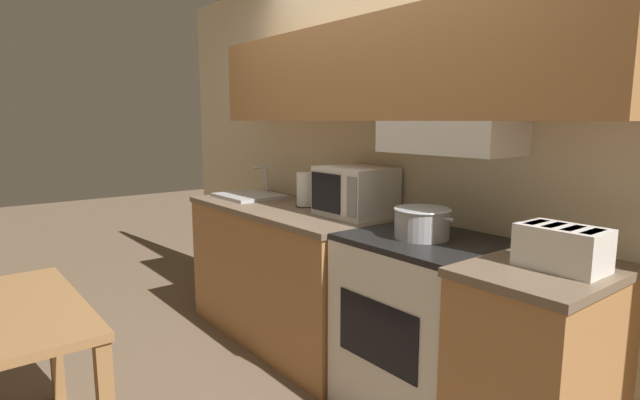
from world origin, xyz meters
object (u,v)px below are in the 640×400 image
at_px(cooking_pot, 422,222).
at_px(paper_towel_roll, 306,190).
at_px(toaster, 562,247).
at_px(sink_basin, 249,195).
at_px(microwave, 355,191).
at_px(stove_range, 422,327).

xyz_separation_m(cooking_pot, paper_towel_roll, (-1.07, 0.10, 0.03)).
bearing_deg(toaster, cooking_pot, -177.79).
distance_m(toaster, sink_basin, 2.32).
xyz_separation_m(microwave, toaster, (1.31, -0.12, -0.06)).
distance_m(stove_range, microwave, 0.89).
xyz_separation_m(stove_range, sink_basin, (-1.66, -0.01, 0.48)).
bearing_deg(stove_range, toaster, 0.39).
xyz_separation_m(sink_basin, paper_towel_roll, (0.58, 0.09, 0.10)).
relative_size(toaster, sink_basin, 0.70).
xyz_separation_m(stove_range, cooking_pot, (-0.00, -0.02, 0.54)).
relative_size(toaster, paper_towel_roll, 1.42).
bearing_deg(toaster, paper_towel_roll, 177.71).
bearing_deg(toaster, microwave, 174.81).
bearing_deg(cooking_pot, stove_range, 86.20).
relative_size(stove_range, cooking_pot, 2.60).
distance_m(microwave, toaster, 1.31).
bearing_deg(microwave, stove_range, -10.89).
relative_size(cooking_pot, toaster, 1.11).
bearing_deg(microwave, cooking_pot, -12.74).
distance_m(cooking_pot, microwave, 0.66).
bearing_deg(sink_basin, toaster, 0.43).
xyz_separation_m(stove_range, toaster, (0.67, 0.00, 0.55)).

